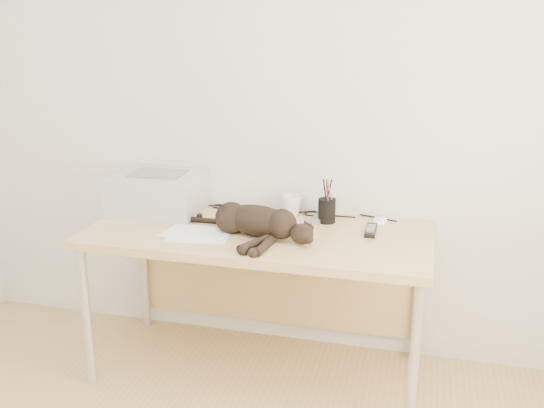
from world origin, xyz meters
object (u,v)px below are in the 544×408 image
(mug, at_px, (292,205))
(pen_cup, at_px, (327,210))
(desk, at_px, (262,251))
(cat, at_px, (254,222))
(printer, at_px, (159,193))
(mouse, at_px, (380,218))

(mug, xyz_separation_m, pen_cup, (0.19, -0.07, 0.01))
(desk, xyz_separation_m, mug, (0.10, 0.19, 0.18))
(desk, distance_m, mug, 0.29)
(desk, relative_size, pen_cup, 7.30)
(cat, bearing_deg, mug, 88.43)
(desk, relative_size, printer, 3.58)
(pen_cup, bearing_deg, desk, -156.29)
(desk, height_order, mug, mug)
(cat, bearing_deg, pen_cup, 58.24)
(desk, distance_m, cat, 0.25)
(cat, xyz_separation_m, mug, (0.10, 0.34, -0.01))
(printer, height_order, mouse, printer)
(printer, xyz_separation_m, cat, (0.57, -0.23, -0.03))
(desk, xyz_separation_m, cat, (0.00, -0.15, 0.20))
(desk, height_order, mouse, mouse)
(printer, relative_size, mouse, 3.71)
(printer, xyz_separation_m, mouse, (1.11, 0.11, -0.08))
(desk, distance_m, pen_cup, 0.37)
(printer, distance_m, cat, 0.62)
(desk, relative_size, mouse, 13.27)
(mug, relative_size, mouse, 0.92)
(mouse, bearing_deg, mug, -171.35)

